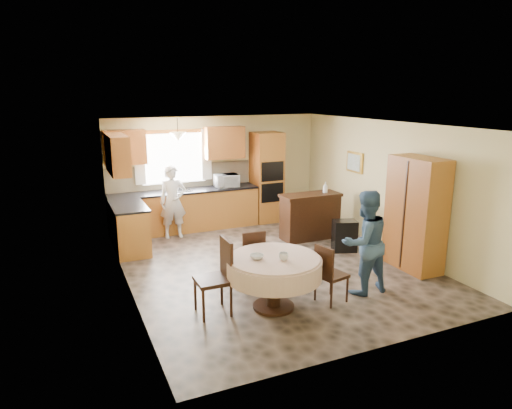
{
  "coord_description": "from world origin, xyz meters",
  "views": [
    {
      "loc": [
        -3.36,
        -6.95,
        3.04
      ],
      "look_at": [
        -0.18,
        0.3,
        1.07
      ],
      "focal_mm": 32.0,
      "sensor_mm": 36.0,
      "label": 1
    }
  ],
  "objects": [
    {
      "name": "bottle_sideboard",
      "position": [
        1.76,
        1.07,
        1.05
      ],
      "size": [
        0.14,
        0.14,
        0.28
      ],
      "primitive_type": "imported",
      "rotation": [
        0.0,
        0.0,
        -0.31
      ],
      "color": "silver",
      "rests_on": "sideboard"
    },
    {
      "name": "wall_left",
      "position": [
        -2.5,
        0.0,
        1.25
      ],
      "size": [
        0.02,
        6.0,
        2.5
      ],
      "primitive_type": "cube",
      "color": "#D4C688",
      "rests_on": "floor"
    },
    {
      "name": "wall_right",
      "position": [
        2.5,
        0.0,
        1.25
      ],
      "size": [
        0.02,
        6.0,
        2.5
      ],
      "primitive_type": "cube",
      "color": "#D4C688",
      "rests_on": "floor"
    },
    {
      "name": "curtain_left",
      "position": [
        -1.75,
        2.93,
        1.65
      ],
      "size": [
        0.22,
        0.02,
        1.15
      ],
      "primitive_type": "cube",
      "color": "white",
      "rests_on": "wall_back"
    },
    {
      "name": "pendant",
      "position": [
        -1.0,
        2.5,
        2.12
      ],
      "size": [
        0.36,
        0.36,
        0.18
      ],
      "primitive_type": "cone",
      "rotation": [
        3.14,
        0.0,
        0.0
      ],
      "color": "beige",
      "rests_on": "ceiling"
    },
    {
      "name": "base_cab_left",
      "position": [
        -2.2,
        1.8,
        0.44
      ],
      "size": [
        0.6,
        1.2,
        0.88
      ],
      "primitive_type": "cube",
      "color": "gold",
      "rests_on": "floor"
    },
    {
      "name": "wall_back",
      "position": [
        0.0,
        3.0,
        1.25
      ],
      "size": [
        5.0,
        0.02,
        2.5
      ],
      "primitive_type": "cube",
      "color": "#D4C688",
      "rests_on": "floor"
    },
    {
      "name": "framed_picture",
      "position": [
        2.47,
        1.07,
        1.57
      ],
      "size": [
        0.06,
        0.53,
        0.44
      ],
      "color": "gold",
      "rests_on": "wall_right"
    },
    {
      "name": "counter_back",
      "position": [
        -0.85,
        2.7,
        0.9
      ],
      "size": [
        3.3,
        0.64,
        0.04
      ],
      "primitive_type": "cube",
      "color": "black",
      "rests_on": "base_cab_back"
    },
    {
      "name": "wall_front",
      "position": [
        0.0,
        -3.0,
        1.25
      ],
      "size": [
        5.0,
        0.02,
        2.5
      ],
      "primitive_type": "cube",
      "color": "#D4C688",
      "rests_on": "floor"
    },
    {
      "name": "wall_cab_left",
      "position": [
        -2.05,
        2.83,
        1.91
      ],
      "size": [
        0.85,
        0.33,
        0.72
      ],
      "primitive_type": "cube",
      "color": "#C77131",
      "rests_on": "wall_back"
    },
    {
      "name": "person_sink",
      "position": [
        -1.21,
        2.3,
        0.78
      ],
      "size": [
        0.58,
        0.39,
        1.55
      ],
      "primitive_type": "imported",
      "rotation": [
        0.0,
        0.0,
        -0.03
      ],
      "color": "silver",
      "rests_on": "floor"
    },
    {
      "name": "oven_tower",
      "position": [
        1.15,
        2.69,
        1.06
      ],
      "size": [
        0.66,
        0.62,
        2.12
      ],
      "primitive_type": "cube",
      "color": "gold",
      "rests_on": "floor"
    },
    {
      "name": "wall_cab_side",
      "position": [
        -2.33,
        1.8,
        1.91
      ],
      "size": [
        0.33,
        1.2,
        0.72
      ],
      "primitive_type": "cube",
      "color": "#C77131",
      "rests_on": "wall_left"
    },
    {
      "name": "counter_left",
      "position": [
        -2.2,
        1.8,
        0.9
      ],
      "size": [
        0.64,
        1.2,
        0.04
      ],
      "primitive_type": "cube",
      "color": "black",
      "rests_on": "base_cab_left"
    },
    {
      "name": "sideboard",
      "position": [
        1.41,
        1.07,
        0.45
      ],
      "size": [
        1.27,
        0.53,
        0.91
      ],
      "primitive_type": "cube",
      "rotation": [
        0.0,
        0.0,
        0.0
      ],
      "color": "#32190D",
      "rests_on": "floor"
    },
    {
      "name": "window",
      "position": [
        -1.0,
        2.98,
        1.6
      ],
      "size": [
        1.4,
        0.03,
        1.1
      ],
      "primitive_type": "cube",
      "color": "white",
      "rests_on": "wall_back"
    },
    {
      "name": "base_cab_back",
      "position": [
        -0.85,
        2.7,
        0.44
      ],
      "size": [
        3.3,
        0.6,
        0.88
      ],
      "primitive_type": "cube",
      "color": "gold",
      "rests_on": "floor"
    },
    {
      "name": "oven_upper",
      "position": [
        1.15,
        2.38,
        1.25
      ],
      "size": [
        0.56,
        0.01,
        0.45
      ],
      "primitive_type": "cube",
      "color": "black",
      "rests_on": "oven_tower"
    },
    {
      "name": "microwave",
      "position": [
        0.12,
        2.65,
        1.07
      ],
      "size": [
        0.53,
        0.36,
        0.29
      ],
      "primitive_type": "imported",
      "rotation": [
        0.0,
        0.0,
        -0.01
      ],
      "color": "silver",
      "rests_on": "counter_back"
    },
    {
      "name": "chair_back",
      "position": [
        -0.66,
        -0.64,
        0.51
      ],
      "size": [
        0.42,
        0.42,
        0.92
      ],
      "rotation": [
        0.0,
        0.0,
        3.08
      ],
      "color": "#32190D",
      "rests_on": "floor"
    },
    {
      "name": "dining_table",
      "position": [
        -0.7,
        -1.52,
        0.6
      ],
      "size": [
        1.36,
        1.36,
        0.77
      ],
      "color": "#32190D",
      "rests_on": "floor"
    },
    {
      "name": "floor",
      "position": [
        0.0,
        0.0,
        0.0
      ],
      "size": [
        5.0,
        6.0,
        0.01
      ],
      "primitive_type": "cube",
      "color": "brown",
      "rests_on": "ground"
    },
    {
      "name": "space_heater",
      "position": [
        1.62,
        0.11,
        0.31
      ],
      "size": [
        0.52,
        0.44,
        0.61
      ],
      "primitive_type": "cube",
      "rotation": [
        0.0,
        0.0,
        -0.32
      ],
      "color": "black",
      "rests_on": "floor"
    },
    {
      "name": "chair_left",
      "position": [
        -1.46,
        -1.33,
        0.59
      ],
      "size": [
        0.47,
        0.47,
        1.07
      ],
      "rotation": [
        0.0,
        0.0,
        -1.58
      ],
      "color": "#32190D",
      "rests_on": "floor"
    },
    {
      "name": "cupboard",
      "position": [
        2.22,
        -1.1,
        0.98
      ],
      "size": [
        0.52,
        1.03,
        1.97
      ],
      "primitive_type": "cube",
      "color": "gold",
      "rests_on": "floor"
    },
    {
      "name": "backsplash",
      "position": [
        -0.85,
        2.99,
        1.18
      ],
      "size": [
        3.3,
        0.02,
        0.55
      ],
      "primitive_type": "cube",
      "color": "#C0AE88",
      "rests_on": "wall_back"
    },
    {
      "name": "oven_lower",
      "position": [
        1.15,
        2.38,
        0.75
      ],
      "size": [
        0.56,
        0.01,
        0.45
      ],
      "primitive_type": "cube",
      "color": "black",
      "rests_on": "oven_tower"
    },
    {
      "name": "curtain_right",
      "position": [
        -0.25,
        2.93,
        1.65
      ],
      "size": [
        0.22,
        0.02,
        1.15
      ],
      "primitive_type": "cube",
      "color": "white",
      "rests_on": "wall_back"
    },
    {
      "name": "bowl_sideboard",
      "position": [
        1.04,
        1.07,
        0.93
      ],
      "size": [
        0.27,
        0.27,
        0.05
      ],
      "primitive_type": "imported",
      "rotation": [
        0.0,
        0.0,
        -0.36
      ],
      "color": "#B2B2B2",
      "rests_on": "sideboard"
    },
    {
      "name": "cup_table",
      "position": [
        -0.63,
        -1.67,
        0.83
      ],
      "size": [
        0.17,
        0.17,
        0.11
      ],
      "primitive_type": "imported",
      "rotation": [
        0.0,
        0.0,
        -0.31
      ],
      "color": "#B2B2B2",
      "rests_on": "dining_table"
    },
    {
      "name": "chair_right",
      "position": [
        0.1,
        -1.69,
        0.49
      ],
      "size": [
        0.46,
        0.46,
        0.89
      ],
      "rotation": [
        0.0,
        0.0,
        1.8
      ],
      "color": "#32190D",
      "rests_on": "floor"
    },
    {
      "name": "person_dining",
      "position": [
        0.8,
        -1.58,
        0.81
      ],
      "size": [
        0.81,
        0.64,
        1.62
      ],
      "primitive_type": "imported",
      "rotation": [
        0.0,
        0.0,
        3.18
      ],
      "color": "#334F70",
      "rests_on": "floor"
    },
    {
      "name": "bowl_table",
      "position": [
        -0.95,
        -1.48,
        0.8
      ],
      "size": [
        0.24,
        0.24,
        0.06
      ],
      "primitive_type": "imported",
      "rotation": [
        0.0,
        0.0,
        -0.26
      ],
      "color": "#B2B2B2",
      "rests_on": "dining_table"
    },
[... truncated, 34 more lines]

